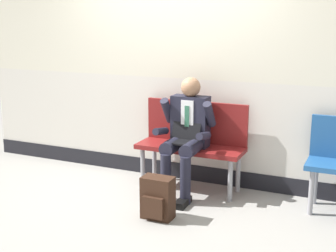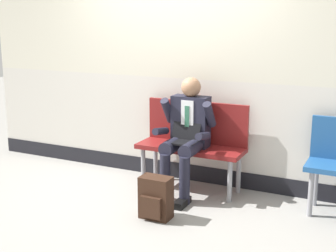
# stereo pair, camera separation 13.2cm
# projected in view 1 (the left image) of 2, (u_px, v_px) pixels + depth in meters

# --- Properties ---
(ground_plane) EXTENTS (18.00, 18.00, 0.00)m
(ground_plane) POSITION_uv_depth(u_px,v_px,m) (154.00, 191.00, 5.16)
(ground_plane) COLOR gray
(station_wall) EXTENTS (5.20, 0.14, 2.74)m
(station_wall) POSITION_uv_depth(u_px,v_px,m) (174.00, 63.00, 5.34)
(station_wall) COLOR beige
(station_wall) RESTS_ON ground
(bench_with_person) EXTENTS (1.17, 0.42, 0.97)m
(bench_with_person) POSITION_uv_depth(u_px,v_px,m) (193.00, 139.00, 5.14)
(bench_with_person) COLOR maroon
(bench_with_person) RESTS_ON ground
(person_seated) EXTENTS (0.57, 0.70, 1.25)m
(person_seated) POSITION_uv_depth(u_px,v_px,m) (186.00, 133.00, 4.93)
(person_seated) COLOR #1E1E2D
(person_seated) RESTS_ON ground
(backpack) EXTENTS (0.30, 0.22, 0.41)m
(backpack) POSITION_uv_depth(u_px,v_px,m) (157.00, 198.00, 4.41)
(backpack) COLOR #331E14
(backpack) RESTS_ON ground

